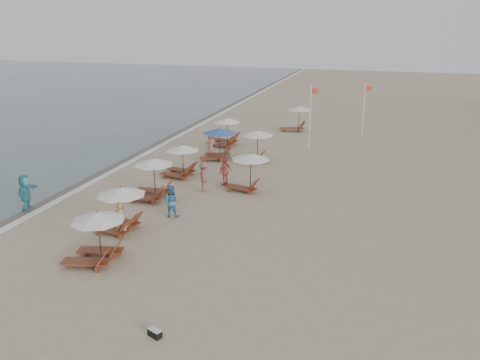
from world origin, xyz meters
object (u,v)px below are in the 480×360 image
(lounger_station_0, at_px, (95,237))
(lounger_station_3, at_px, (180,161))
(beachgoer_mid_b, at_px, (204,177))
(lounger_station_2, at_px, (150,181))
(inland_station_1, at_px, (254,143))
(inland_station_2, at_px, (296,117))
(lounger_station_5, at_px, (224,134))
(waterline_walker, at_px, (26,192))
(flag_pole_near, at_px, (311,114))
(lounger_station_1, at_px, (119,208))
(duffel_bag, at_px, (155,333))
(inland_station_0, at_px, (247,167))
(lounger_station_4, at_px, (217,142))
(beachgoer_far_a, at_px, (225,171))
(beachgoer_near, at_px, (121,220))
(beachgoer_mid_a, at_px, (171,201))
(beachgoer_far_b, at_px, (211,144))

(lounger_station_0, bearing_deg, lounger_station_3, 96.79)
(beachgoer_mid_b, bearing_deg, lounger_station_2, 99.60)
(inland_station_1, xyz_separation_m, inland_station_2, (0.90, 10.62, -0.07))
(lounger_station_0, xyz_separation_m, lounger_station_5, (-1.28, 19.85, -0.13))
(lounger_station_0, xyz_separation_m, waterline_walker, (-6.70, 3.99, -0.15))
(inland_station_1, height_order, beachgoer_mid_b, inland_station_1)
(inland_station_2, bearing_deg, flag_pole_near, -69.47)
(lounger_station_1, relative_size, inland_station_1, 0.93)
(inland_station_1, relative_size, duffel_bag, 5.20)
(duffel_bag, bearing_deg, inland_station_0, 94.37)
(lounger_station_4, xyz_separation_m, flag_pole_near, (5.72, 4.92, 1.40))
(lounger_station_5, relative_size, inland_station_0, 1.02)
(inland_station_0, relative_size, beachgoer_far_a, 1.55)
(lounger_station_3, distance_m, lounger_station_5, 8.28)
(beachgoer_near, relative_size, waterline_walker, 0.87)
(lounger_station_0, bearing_deg, inland_station_0, 71.26)
(inland_station_2, height_order, beachgoer_far_a, inland_station_2)
(inland_station_1, xyz_separation_m, beachgoer_far_a, (-0.33, -5.26, -0.54))
(inland_station_0, bearing_deg, lounger_station_1, -120.02)
(inland_station_0, bearing_deg, inland_station_1, 101.67)
(beachgoer_mid_a, xyz_separation_m, beachgoer_mid_b, (0.21, 4.03, 0.05))
(beachgoer_far_a, bearing_deg, beachgoer_mid_b, -4.49)
(beachgoer_far_a, bearing_deg, flag_pole_near, -174.26)
(beachgoer_far_b, relative_size, waterline_walker, 0.89)
(lounger_station_2, xyz_separation_m, flag_pole_near, (6.57, 13.54, 1.59))
(beachgoer_far_b, distance_m, flag_pole_near, 7.88)
(lounger_station_3, xyz_separation_m, beachgoer_mid_a, (2.27, -6.23, -0.21))
(beachgoer_near, height_order, beachgoer_far_a, beachgoer_far_a)
(inland_station_1, relative_size, beachgoer_near, 1.60)
(beachgoer_far_b, bearing_deg, flag_pole_near, -26.69)
(lounger_station_2, height_order, lounger_station_3, lounger_station_2)
(inland_station_1, xyz_separation_m, flag_pole_near, (3.07, 4.81, 1.27))
(inland_station_0, bearing_deg, inland_station_2, 91.13)
(lounger_station_4, bearing_deg, lounger_station_5, 102.39)
(lounger_station_0, height_order, beachgoer_mid_b, lounger_station_0)
(inland_station_1, distance_m, waterline_walker, 15.01)
(lounger_station_4, relative_size, waterline_walker, 1.36)
(beachgoer_mid_b, xyz_separation_m, beachgoer_far_a, (0.79, 1.43, -0.04))
(lounger_station_1, relative_size, inland_station_0, 0.95)
(inland_station_0, distance_m, duffel_bag, 14.02)
(lounger_station_2, xyz_separation_m, beachgoer_mid_a, (2.17, -1.99, -0.24))
(lounger_station_0, height_order, lounger_station_2, lounger_station_2)
(lounger_station_0, distance_m, inland_station_2, 26.86)
(lounger_station_1, xyz_separation_m, inland_station_1, (2.89, 13.03, 0.21))
(lounger_station_3, height_order, lounger_station_4, lounger_station_4)
(lounger_station_3, xyz_separation_m, flag_pole_near, (6.67, 9.30, 1.62))
(lounger_station_4, xyz_separation_m, beachgoer_far_b, (-0.84, 0.94, -0.41))
(beachgoer_near, distance_m, beachgoer_far_b, 14.46)
(beachgoer_mid_a, height_order, flag_pole_near, flag_pole_near)
(beachgoer_mid_a, xyz_separation_m, beachgoer_far_b, (-2.15, 11.54, 0.02))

